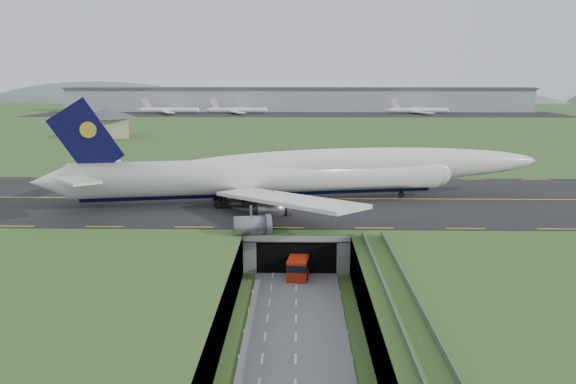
{
  "coord_description": "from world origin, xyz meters",
  "views": [
    {
      "loc": [
        0.23,
        -71.92,
        29.34
      ],
      "look_at": [
        -1.5,
        20.0,
        10.15
      ],
      "focal_mm": 35.0,
      "sensor_mm": 36.0,
      "label": 1
    }
  ],
  "objects": [
    {
      "name": "service_building",
      "position": [
        -71.92,
        140.75,
        12.62
      ],
      "size": [
        25.88,
        25.88,
        11.17
      ],
      "rotation": [
        0.0,
        0.0,
        0.32
      ],
      "color": "tan",
      "rests_on": "ground"
    },
    {
      "name": "cargo_terminal",
      "position": [
        -0.14,
        299.41,
        13.96
      ],
      "size": [
        320.0,
        67.0,
        15.6
      ],
      "color": "#B2B2B2",
      "rests_on": "ground"
    },
    {
      "name": "guideway",
      "position": [
        11.0,
        -19.11,
        5.32
      ],
      "size": [
        3.0,
        53.0,
        7.05
      ],
      "color": "#A8A8A3",
      "rests_on": "ground"
    },
    {
      "name": "distant_hills",
      "position": [
        64.38,
        430.0,
        -4.0
      ],
      "size": [
        700.0,
        91.0,
        60.0
      ],
      "color": "slate",
      "rests_on": "ground"
    },
    {
      "name": "trench_road",
      "position": [
        0.0,
        -7.5,
        0.1
      ],
      "size": [
        12.0,
        75.0,
        0.2
      ],
      "primitive_type": "cube",
      "color": "slate",
      "rests_on": "ground"
    },
    {
      "name": "taxiway",
      "position": [
        0.0,
        33.0,
        6.09
      ],
      "size": [
        800.0,
        44.0,
        0.18
      ],
      "primitive_type": "cube",
      "color": "black",
      "rests_on": "airfield_deck"
    },
    {
      "name": "airfield_deck",
      "position": [
        0.0,
        0.0,
        3.0
      ],
      "size": [
        800.0,
        800.0,
        6.0
      ],
      "primitive_type": "cube",
      "color": "gray",
      "rests_on": "ground"
    },
    {
      "name": "tunnel_portal",
      "position": [
        0.0,
        16.71,
        3.33
      ],
      "size": [
        17.0,
        22.3,
        6.0
      ],
      "color": "gray",
      "rests_on": "ground"
    },
    {
      "name": "jumbo_jet",
      "position": [
        0.12,
        30.73,
        11.46
      ],
      "size": [
        94.81,
        60.27,
        20.27
      ],
      "rotation": [
        0.0,
        0.0,
        0.18
      ],
      "color": "white",
      "rests_on": "ground"
    },
    {
      "name": "shuttle_tram",
      "position": [
        0.41,
        7.49,
        1.73
      ],
      "size": [
        3.78,
        8.0,
        3.14
      ],
      "rotation": [
        0.0,
        0.0,
        -0.12
      ],
      "color": "#AC210B",
      "rests_on": "ground"
    },
    {
      "name": "ground",
      "position": [
        0.0,
        0.0,
        0.0
      ],
      "size": [
        900.0,
        900.0,
        0.0
      ],
      "primitive_type": "plane",
      "color": "#335622",
      "rests_on": "ground"
    }
  ]
}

